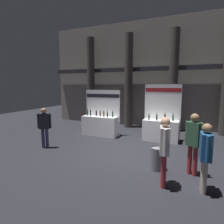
# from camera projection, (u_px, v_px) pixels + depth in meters

# --- Properties ---
(ground_plane) EXTENTS (26.46, 26.46, 0.00)m
(ground_plane) POSITION_uv_depth(u_px,v_px,m) (125.00, 153.00, 7.03)
(ground_plane) COLOR black
(hall_colonnade) EXTENTS (13.23, 1.03, 6.29)m
(hall_colonnade) POSITION_uv_depth(u_px,v_px,m) (152.00, 76.00, 11.02)
(hall_colonnade) COLOR gray
(hall_colonnade) RESTS_ON ground_plane
(exhibitor_booth_0) EXTENTS (1.88, 0.66, 2.28)m
(exhibitor_booth_0) POSITION_uv_depth(u_px,v_px,m) (100.00, 124.00, 9.45)
(exhibitor_booth_0) COLOR white
(exhibitor_booth_0) RESTS_ON ground_plane
(exhibitor_booth_1) EXTENTS (1.63, 0.66, 2.56)m
(exhibitor_booth_1) POSITION_uv_depth(u_px,v_px,m) (161.00, 127.00, 8.49)
(exhibitor_booth_1) COLOR white
(exhibitor_booth_1) RESTS_ON ground_plane
(trash_bin) EXTENTS (0.39, 0.39, 0.68)m
(trash_bin) POSITION_uv_depth(u_px,v_px,m) (157.00, 158.00, 5.58)
(trash_bin) COLOR slate
(trash_bin) RESTS_ON ground_plane
(visitor_1) EXTENTS (0.46, 0.36, 1.74)m
(visitor_1) POSITION_uv_depth(u_px,v_px,m) (194.00, 139.00, 5.15)
(visitor_1) COLOR maroon
(visitor_1) RESTS_ON ground_plane
(visitor_2) EXTENTS (0.50, 0.35, 1.62)m
(visitor_2) POSITION_uv_depth(u_px,v_px,m) (44.00, 125.00, 7.46)
(visitor_2) COLOR navy
(visitor_2) RESTS_ON ground_plane
(visitor_3) EXTENTS (0.26, 0.57, 1.65)m
(visitor_3) POSITION_uv_depth(u_px,v_px,m) (205.00, 152.00, 4.30)
(visitor_3) COLOR #ADA393
(visitor_3) RESTS_ON ground_plane
(visitor_4) EXTENTS (0.29, 0.57, 1.75)m
(visitor_4) POSITION_uv_depth(u_px,v_px,m) (164.00, 146.00, 4.54)
(visitor_4) COLOR maroon
(visitor_4) RESTS_ON ground_plane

